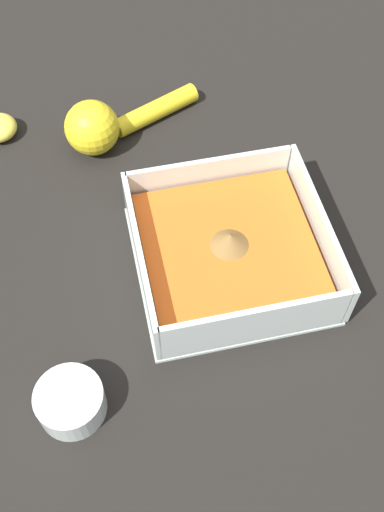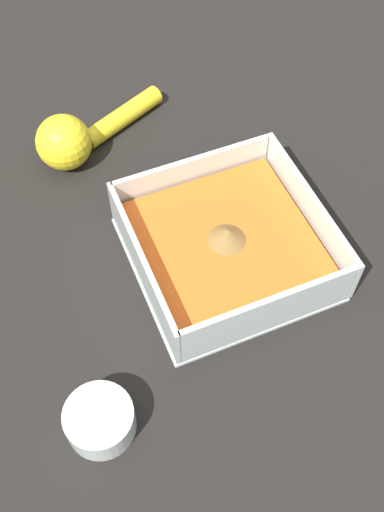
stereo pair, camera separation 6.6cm
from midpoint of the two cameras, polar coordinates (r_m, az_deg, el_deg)
ground_plane at (r=0.70m, az=5.69°, el=0.28°), size 4.00×4.00×0.00m
square_dish at (r=0.68m, az=6.42°, el=0.09°), size 0.21×0.21×0.07m
spice_bowl at (r=0.60m, az=-8.37°, el=-13.88°), size 0.07×0.07×0.03m
lemon_squeezer at (r=0.80m, az=-5.93°, el=12.23°), size 0.11×0.19×0.07m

